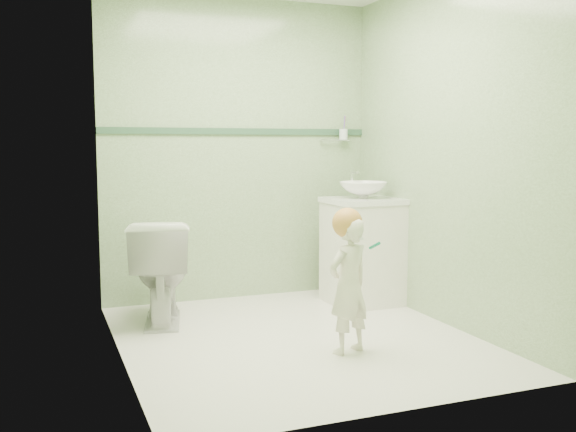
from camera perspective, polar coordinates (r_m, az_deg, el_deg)
name	(u,v)px	position (r m, az deg, el deg)	size (l,w,h in m)	color
ground	(296,338)	(4.27, 0.74, -10.67)	(2.50, 2.50, 0.00)	white
room_shell	(297,152)	(4.09, 0.76, 5.65)	(2.50, 2.54, 2.40)	#8CA978
trim_stripe	(239,131)	(5.25, -4.33, 7.41)	(2.20, 0.02, 0.05)	#2F533B
vanity	(362,253)	(5.14, 6.53, -3.21)	(0.52, 0.50, 0.80)	white
counter	(363,201)	(5.09, 6.59, 1.34)	(0.54, 0.52, 0.04)	white
basin	(363,190)	(5.09, 6.60, 2.28)	(0.37, 0.37, 0.13)	white
faucet	(352,179)	(5.25, 5.67, 3.29)	(0.03, 0.13, 0.18)	silver
cup_holder	(343,135)	(5.53, 4.80, 7.12)	(0.26, 0.07, 0.21)	silver
toilet	(160,270)	(4.66, -11.12, -4.70)	(0.41, 0.72, 0.73)	white
toddler	(349,286)	(3.91, 5.33, -6.10)	(0.30, 0.20, 0.82)	silver
hair_cap	(347,223)	(3.87, 5.22, -0.61)	(0.18, 0.18, 0.18)	#C5843A
teal_toothbrush	(373,245)	(3.83, 7.47, -2.53)	(0.10, 0.14, 0.08)	#087E62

